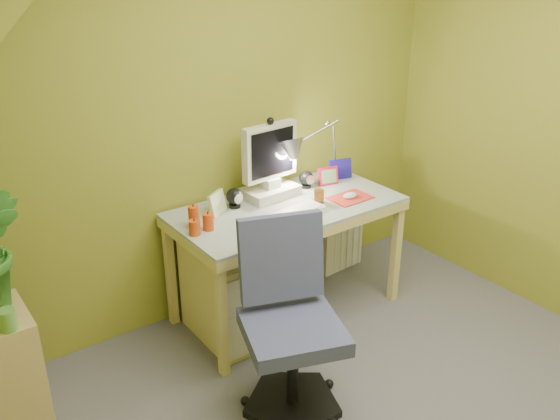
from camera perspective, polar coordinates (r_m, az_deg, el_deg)
wall_back at (r=3.58m, az=-5.69°, el=8.30°), size 3.20×0.01×2.40m
slope_ceiling at (r=1.60m, az=-8.30°, el=12.60°), size 1.10×3.20×1.10m
desk at (r=3.72m, az=0.66°, el=-4.79°), size 1.39×0.70×0.74m
monitor at (r=3.61m, az=-1.00°, el=4.82°), size 0.36×0.23×0.47m
speaker_left at (r=3.52m, az=-4.40°, el=1.18°), size 0.12×0.12×0.12m
speaker_right at (r=3.81m, az=2.53°, el=2.96°), size 0.11×0.11×0.11m
keyboard at (r=3.41m, az=1.01°, el=-0.44°), size 0.46×0.19×0.02m
mousepad at (r=3.68m, az=6.75°, el=1.18°), size 0.26×0.19×0.01m
mouse at (r=3.68m, az=6.76°, el=1.39°), size 0.11×0.07×0.03m
amber_tumbler at (r=3.59m, az=3.77°, el=1.32°), size 0.07×0.07×0.08m
candle_cluster at (r=3.25m, az=-7.96°, el=-0.92°), size 0.18×0.16×0.13m
photo_frame_red at (r=3.87m, az=4.65°, el=3.28°), size 0.14×0.05×0.12m
photo_frame_blue at (r=3.98m, az=5.83°, el=3.95°), size 0.15×0.06×0.13m
photo_frame_green at (r=3.44m, az=-6.07°, el=0.65°), size 0.14×0.10×0.13m
desk_lamp at (r=3.85m, az=4.54°, el=7.05°), size 0.60×0.35×0.61m
side_ledge at (r=3.14m, az=-24.50°, el=-14.22°), size 0.25×0.38×0.66m
green_cup at (r=2.80m, az=-24.72°, el=-9.59°), size 0.08×0.08×0.10m
task_chair at (r=2.91m, az=1.26°, el=-11.36°), size 0.67×0.67×0.95m
radiator at (r=4.34m, az=5.56°, el=-3.33°), size 0.36×0.16×0.35m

